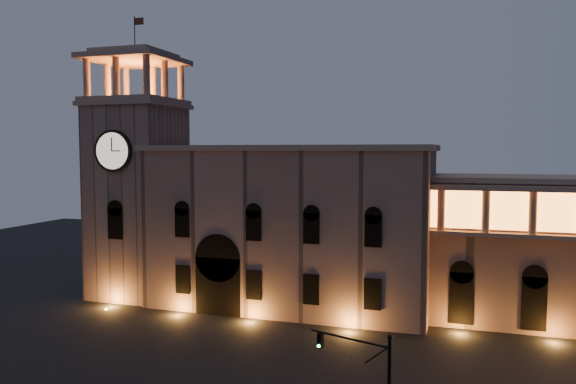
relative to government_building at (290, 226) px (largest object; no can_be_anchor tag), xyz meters
The scene contains 2 objects.
government_building is the anchor object (origin of this frame).
clock_tower 18.82m from the government_building, behind, with size 9.80×9.80×32.40m.
Camera 1 is at (16.23, -36.10, 17.05)m, focal length 35.00 mm.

